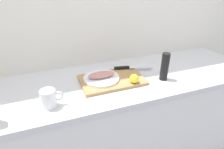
# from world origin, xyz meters

# --- Properties ---
(back_wall) EXTENTS (3.20, 0.05, 2.50)m
(back_wall) POSITION_xyz_m (0.00, 0.33, 1.25)
(back_wall) COLOR white
(back_wall) RESTS_ON ground_plane
(kitchen_counter) EXTENTS (2.00, 0.60, 0.90)m
(kitchen_counter) POSITION_xyz_m (0.00, 0.00, 0.45)
(kitchen_counter) COLOR white
(kitchen_counter) RESTS_ON ground_plane
(cutting_board) EXTENTS (0.42, 0.26, 0.02)m
(cutting_board) POSITION_xyz_m (-0.08, -0.02, 0.91)
(cutting_board) COLOR tan
(cutting_board) RESTS_ON kitchen_counter
(white_plate) EXTENTS (0.24, 0.24, 0.01)m
(white_plate) POSITION_xyz_m (-0.15, 0.00, 0.93)
(white_plate) COLOR white
(white_plate) RESTS_ON cutting_board
(fish_fillet) EXTENTS (0.18, 0.08, 0.04)m
(fish_fillet) POSITION_xyz_m (-0.15, 0.00, 0.95)
(fish_fillet) COLOR tan
(fish_fillet) RESTS_ON white_plate
(chef_knife) EXTENTS (0.29, 0.09, 0.02)m
(chef_knife) POSITION_xyz_m (0.09, 0.08, 0.93)
(chef_knife) COLOR silver
(chef_knife) RESTS_ON cutting_board
(lemon_0) EXTENTS (0.06, 0.06, 0.06)m
(lemon_0) POSITION_xyz_m (0.03, -0.12, 0.95)
(lemon_0) COLOR yellow
(lemon_0) RESTS_ON cutting_board
(coffee_mug_0) EXTENTS (0.12, 0.08, 0.10)m
(coffee_mug_0) POSITION_xyz_m (-0.48, -0.16, 0.95)
(coffee_mug_0) COLOR white
(coffee_mug_0) RESTS_ON kitchen_counter
(pepper_mill) EXTENTS (0.05, 0.05, 0.19)m
(pepper_mill) POSITION_xyz_m (0.26, -0.11, 0.99)
(pepper_mill) COLOR black
(pepper_mill) RESTS_ON kitchen_counter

